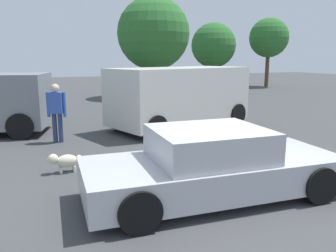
% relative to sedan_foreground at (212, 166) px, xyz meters
% --- Properties ---
extents(ground_plane, '(80.00, 80.00, 0.00)m').
position_rel_sedan_foreground_xyz_m(ground_plane, '(0.15, -0.12, -0.57)').
color(ground_plane, '#424244').
extents(sedan_foreground, '(4.62, 2.17, 1.23)m').
position_rel_sedan_foreground_xyz_m(sedan_foreground, '(0.00, 0.00, 0.00)').
color(sedan_foreground, '#B7BABF').
rests_on(sedan_foreground, ground_plane).
extents(dog, '(0.72, 0.28, 0.43)m').
position_rel_sedan_foreground_xyz_m(dog, '(-2.23, 2.36, -0.31)').
color(dog, beige).
rests_on(dog, ground_plane).
extents(van_white, '(5.39, 3.49, 2.07)m').
position_rel_sedan_foreground_xyz_m(van_white, '(2.13, 5.78, 0.56)').
color(van_white, silver).
rests_on(van_white, ground_plane).
extents(pedestrian, '(0.51, 0.40, 1.68)m').
position_rel_sedan_foreground_xyz_m(pedestrian, '(-2.06, 5.19, 0.44)').
color(pedestrian, navy).
rests_on(pedestrian, ground_plane).
extents(tree_back_left, '(4.35, 4.35, 6.00)m').
position_rel_sedan_foreground_xyz_m(tree_back_left, '(4.66, 14.87, 3.25)').
color(tree_back_left, brown).
rests_on(tree_back_left, ground_plane).
extents(tree_back_center, '(3.20, 3.20, 5.62)m').
position_rel_sedan_foreground_xyz_m(tree_back_center, '(16.15, 18.31, 3.43)').
color(tree_back_center, brown).
rests_on(tree_back_center, ground_plane).
extents(tree_back_right, '(3.52, 3.52, 5.12)m').
position_rel_sedan_foreground_xyz_m(tree_back_right, '(11.36, 19.06, 2.78)').
color(tree_back_right, brown).
rests_on(tree_back_right, ground_plane).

